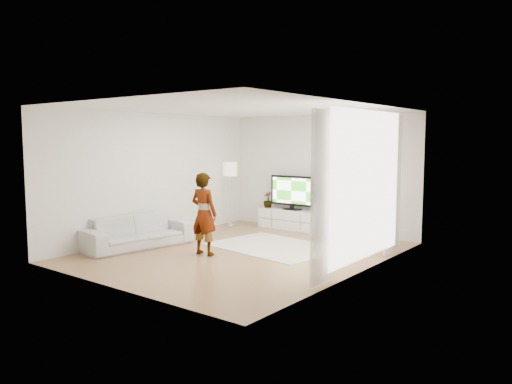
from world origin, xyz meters
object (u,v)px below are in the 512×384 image
Objects in this scene: television at (292,191)px; sofa at (137,231)px; floor_lamp at (230,172)px; rug at (274,246)px; player at (204,214)px; media_console at (291,219)px.

sofa is at bearing -109.67° from television.
television is 0.74× the size of floor_lamp.
sofa is (-2.20, -1.75, 0.32)m from rug.
sofa is at bearing 8.49° from player.
rug is 1.75m from player.
media_console reaches higher than rug.
floor_lamp reaches higher than player.
floor_lamp reaches higher than media_console.
floor_lamp is (-2.39, 1.41, 1.38)m from rug.
television is 0.54× the size of sofa.
sofa is 1.37× the size of floor_lamp.
media_console is at bearing -88.95° from player.
media_console is 0.75× the size of sofa.
player is at bearing -85.79° from media_console.
television is 1.69m from floor_lamp.
media_console is 1.98m from floor_lamp.
television is at bearing -11.28° from sofa.
television reaches higher than media_console.
television is at bearing 20.54° from floor_lamp.
media_console is 3.44m from player.
floor_lamp is at bearing 149.44° from rug.
rug is 1.61× the size of player.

